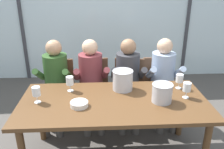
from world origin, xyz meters
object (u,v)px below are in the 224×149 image
wine_glass_by_right_taster (180,79)px  dining_table (114,107)px  person_pale_blue_shirt (164,77)px  tasting_bowl (79,104)px  chair_near_curtain (59,86)px  wine_glass_by_left_taster (187,88)px  chair_center (129,85)px  chair_right_of_center (158,84)px  wine_glass_near_bucket (36,91)px  chair_left_of_center (94,85)px  wine_glass_center_pour (70,81)px  ice_bucket_secondary (123,80)px  person_charcoal_jacket (128,77)px  person_maroon_top (91,78)px  person_olive_shirt (55,79)px  ice_bucket_primary (162,93)px

wine_glass_by_right_taster → dining_table: bearing=-162.0°
person_pale_blue_shirt → tasting_bowl: 1.38m
chair_near_curtain → wine_glass_by_left_taster: size_ratio=5.00×
dining_table → chair_center: (0.27, 0.86, -0.15)m
chair_right_of_center → wine_glass_near_bucket: wine_glass_near_bucket is taller
chair_left_of_center → wine_glass_center_pour: wine_glass_center_pour is taller
tasting_bowl → ice_bucket_secondary: bearing=37.9°
chair_center → wine_glass_near_bucket: wine_glass_near_bucket is taller
wine_glass_near_bucket → wine_glass_center_pour: size_ratio=1.00×
ice_bucket_secondary → tasting_bowl: bearing=-142.1°
chair_left_of_center → dining_table: bearing=-81.9°
person_charcoal_jacket → wine_glass_near_bucket: bearing=-142.3°
chair_left_of_center → wine_glass_center_pour: bearing=-117.9°
tasting_bowl → wine_glass_by_right_taster: 1.19m
chair_near_curtain → person_maroon_top: bearing=-18.1°
tasting_bowl → wine_glass_center_pour: bearing=109.4°
chair_near_curtain → person_charcoal_jacket: (0.96, -0.14, 0.17)m
wine_glass_by_right_taster → wine_glass_by_left_taster: bearing=-89.3°
person_charcoal_jacket → wine_glass_near_bucket: person_charcoal_jacket is taller
person_maroon_top → person_charcoal_jacket: bearing=-5.4°
person_charcoal_jacket → wine_glass_by_left_taster: 0.92m
dining_table → chair_center: chair_center is taller
person_olive_shirt → wine_glass_center_pour: bearing=-56.9°
chair_right_of_center → ice_bucket_secondary: ice_bucket_secondary is taller
chair_left_of_center → wine_glass_by_right_taster: bearing=-38.6°
chair_right_of_center → tasting_bowl: chair_right_of_center is taller
person_pale_blue_shirt → tasting_bowl: (-1.09, -0.85, 0.08)m
person_maroon_top → person_charcoal_jacket: size_ratio=1.00×
ice_bucket_primary → wine_glass_by_left_taster: (0.28, 0.07, 0.02)m
chair_right_of_center → person_pale_blue_shirt: (0.04, -0.14, 0.17)m
chair_left_of_center → wine_glass_by_left_taster: 1.37m
dining_table → wine_glass_by_right_taster: (0.77, 0.25, 0.20)m
tasting_bowl → wine_glass_near_bucket: (-0.44, 0.11, 0.10)m
tasting_bowl → wine_glass_center_pour: size_ratio=1.03×
chair_center → person_pale_blue_shirt: person_pale_blue_shirt is taller
chair_center → wine_glass_by_left_taster: bearing=-50.6°
chair_center → person_pale_blue_shirt: bearing=-6.0°
ice_bucket_primary → wine_glass_by_right_taster: 0.41m
chair_center → person_pale_blue_shirt: size_ratio=0.73×
person_olive_shirt → person_pale_blue_shirt: bearing=4.9°
person_maroon_top → ice_bucket_primary: person_maroon_top is taller
person_olive_shirt → wine_glass_center_pour: 0.58m
dining_table → wine_glass_near_bucket: 0.82m
person_maroon_top → ice_bucket_primary: 1.11m
dining_table → wine_glass_center_pour: (-0.48, 0.25, 0.19)m
chair_near_curtain → ice_bucket_primary: bearing=-39.2°
ice_bucket_secondary → wine_glass_by_left_taster: ice_bucket_secondary is taller
chair_near_curtain → chair_center: same height
person_charcoal_jacket → chair_near_curtain: bearing=173.9°
chair_left_of_center → person_maroon_top: person_maroon_top is taller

